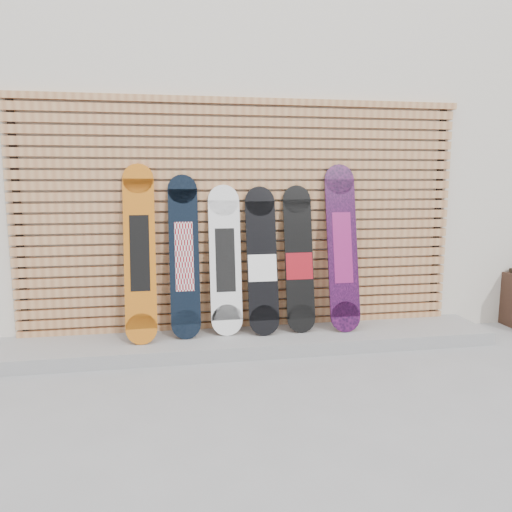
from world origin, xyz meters
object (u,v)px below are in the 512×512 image
(snowboard_3, at_px, (262,262))
(snowboard_5, at_px, (342,248))
(snowboard_2, at_px, (225,260))
(snowboard_4, at_px, (299,260))
(snowboard_0, at_px, (140,253))
(snowboard_1, at_px, (184,257))

(snowboard_3, xyz_separation_m, snowboard_5, (0.78, -0.01, 0.11))
(snowboard_2, distance_m, snowboard_4, 0.70)
(snowboard_2, bearing_deg, snowboard_4, -1.63)
(snowboard_4, relative_size, snowboard_5, 0.87)
(snowboard_0, relative_size, snowboard_2, 1.14)
(snowboard_4, bearing_deg, snowboard_2, 178.37)
(snowboard_1, relative_size, snowboard_4, 1.07)
(snowboard_3, bearing_deg, snowboard_0, -178.65)
(snowboard_2, relative_size, snowboard_4, 1.01)
(snowboard_0, xyz_separation_m, snowboard_1, (0.39, 0.04, -0.05))
(snowboard_2, relative_size, snowboard_5, 0.88)
(snowboard_4, bearing_deg, snowboard_1, 179.93)
(snowboard_0, bearing_deg, snowboard_4, 1.55)
(snowboard_0, height_order, snowboard_2, snowboard_0)
(snowboard_0, height_order, snowboard_3, snowboard_0)
(snowboard_0, bearing_deg, snowboard_2, 4.44)
(snowboard_0, bearing_deg, snowboard_3, 1.35)
(snowboard_0, distance_m, snowboard_4, 1.47)
(snowboard_0, xyz_separation_m, snowboard_4, (1.47, 0.04, -0.11))
(snowboard_3, bearing_deg, snowboard_2, 174.42)
(snowboard_1, bearing_deg, snowboard_2, 2.82)
(snowboard_3, relative_size, snowboard_4, 0.99)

